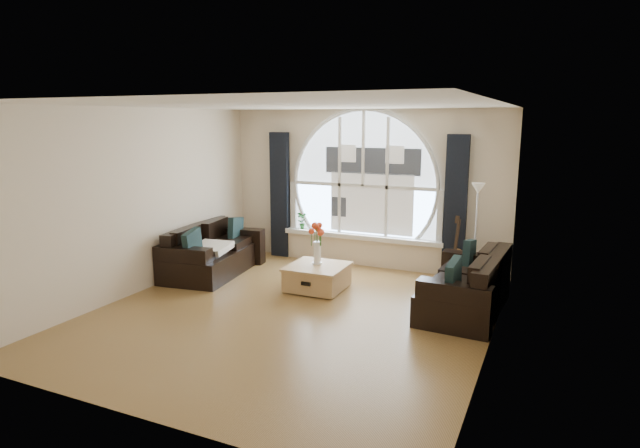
# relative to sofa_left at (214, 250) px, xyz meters

# --- Properties ---
(ground) EXTENTS (5.00, 5.50, 0.01)m
(ground) POSITION_rel_sofa_left_xyz_m (2.05, -1.13, -0.40)
(ground) COLOR brown
(ground) RESTS_ON ground
(ceiling) EXTENTS (5.00, 5.50, 0.01)m
(ceiling) POSITION_rel_sofa_left_xyz_m (2.05, -1.13, 2.30)
(ceiling) COLOR silver
(ceiling) RESTS_ON ground
(wall_back) EXTENTS (5.00, 0.01, 2.70)m
(wall_back) POSITION_rel_sofa_left_xyz_m (2.05, 1.62, 0.95)
(wall_back) COLOR beige
(wall_back) RESTS_ON ground
(wall_front) EXTENTS (5.00, 0.01, 2.70)m
(wall_front) POSITION_rel_sofa_left_xyz_m (2.05, -3.88, 0.95)
(wall_front) COLOR beige
(wall_front) RESTS_ON ground
(wall_left) EXTENTS (0.01, 5.50, 2.70)m
(wall_left) POSITION_rel_sofa_left_xyz_m (-0.45, -1.13, 0.95)
(wall_left) COLOR beige
(wall_left) RESTS_ON ground
(wall_right) EXTENTS (0.01, 5.50, 2.70)m
(wall_right) POSITION_rel_sofa_left_xyz_m (4.55, -1.13, 0.95)
(wall_right) COLOR beige
(wall_right) RESTS_ON ground
(attic_slope) EXTENTS (0.92, 5.50, 0.72)m
(attic_slope) POSITION_rel_sofa_left_xyz_m (4.25, -1.13, 1.95)
(attic_slope) COLOR silver
(attic_slope) RESTS_ON ground
(arched_window) EXTENTS (2.60, 0.06, 2.15)m
(arched_window) POSITION_rel_sofa_left_xyz_m (2.05, 1.59, 1.23)
(arched_window) COLOR silver
(arched_window) RESTS_ON wall_back
(window_sill) EXTENTS (2.90, 0.22, 0.08)m
(window_sill) POSITION_rel_sofa_left_xyz_m (2.05, 1.52, 0.11)
(window_sill) COLOR white
(window_sill) RESTS_ON wall_back
(window_frame) EXTENTS (2.76, 0.08, 2.15)m
(window_frame) POSITION_rel_sofa_left_xyz_m (2.05, 1.56, 1.23)
(window_frame) COLOR white
(window_frame) RESTS_ON wall_back
(neighbor_house) EXTENTS (1.70, 0.02, 1.50)m
(neighbor_house) POSITION_rel_sofa_left_xyz_m (2.20, 1.57, 1.10)
(neighbor_house) COLOR silver
(neighbor_house) RESTS_ON wall_back
(curtain_left) EXTENTS (0.35, 0.12, 2.30)m
(curtain_left) POSITION_rel_sofa_left_xyz_m (0.45, 1.50, 0.75)
(curtain_left) COLOR black
(curtain_left) RESTS_ON ground
(curtain_right) EXTENTS (0.35, 0.12, 2.30)m
(curtain_right) POSITION_rel_sofa_left_xyz_m (3.65, 1.50, 0.75)
(curtain_right) COLOR black
(curtain_right) RESTS_ON ground
(sofa_left) EXTENTS (1.13, 1.91, 0.80)m
(sofa_left) POSITION_rel_sofa_left_xyz_m (0.00, 0.00, 0.00)
(sofa_left) COLOR black
(sofa_left) RESTS_ON ground
(sofa_right) EXTENTS (1.01, 1.84, 0.80)m
(sofa_right) POSITION_rel_sofa_left_xyz_m (4.09, -0.09, 0.00)
(sofa_right) COLOR black
(sofa_right) RESTS_ON ground
(coffee_chest) EXTENTS (0.86, 0.86, 0.41)m
(coffee_chest) POSITION_rel_sofa_left_xyz_m (1.92, -0.05, -0.19)
(coffee_chest) COLOR tan
(coffee_chest) RESTS_ON ground
(throw_blanket) EXTENTS (0.61, 0.61, 0.10)m
(throw_blanket) POSITION_rel_sofa_left_xyz_m (0.12, -0.22, 0.10)
(throw_blanket) COLOR silver
(throw_blanket) RESTS_ON sofa_left
(vase_flowers) EXTENTS (0.24, 0.24, 0.70)m
(vase_flowers) POSITION_rel_sofa_left_xyz_m (1.89, 0.01, 0.36)
(vase_flowers) COLOR white
(vase_flowers) RESTS_ON coffee_chest
(floor_lamp) EXTENTS (0.24, 0.24, 1.60)m
(floor_lamp) POSITION_rel_sofa_left_xyz_m (4.04, 1.07, 0.40)
(floor_lamp) COLOR #B2B2B2
(floor_lamp) RESTS_ON ground
(guitar) EXTENTS (0.41, 0.32, 1.06)m
(guitar) POSITION_rel_sofa_left_xyz_m (3.73, 1.32, 0.13)
(guitar) COLOR olive
(guitar) RESTS_ON ground
(potted_plant) EXTENTS (0.20, 0.17, 0.33)m
(potted_plant) POSITION_rel_sofa_left_xyz_m (0.88, 1.52, 0.31)
(potted_plant) COLOR #1E6023
(potted_plant) RESTS_ON window_sill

